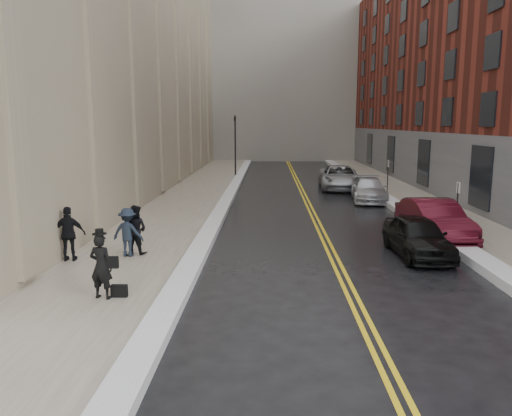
# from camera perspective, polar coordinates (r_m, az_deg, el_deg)

# --- Properties ---
(ground) EXTENTS (160.00, 160.00, 0.00)m
(ground) POSITION_cam_1_polar(r_m,az_deg,el_deg) (13.00, 0.28, -10.92)
(ground) COLOR black
(ground) RESTS_ON ground
(sidewalk_left) EXTENTS (4.00, 64.00, 0.15)m
(sidewalk_left) POSITION_cam_1_polar(r_m,az_deg,el_deg) (28.91, -7.98, 0.65)
(sidewalk_left) COLOR gray
(sidewalk_left) RESTS_ON ground
(sidewalk_right) EXTENTS (3.00, 64.00, 0.15)m
(sidewalk_right) POSITION_cam_1_polar(r_m,az_deg,el_deg) (29.83, 18.53, 0.52)
(sidewalk_right) COLOR gray
(sidewalk_right) RESTS_ON ground
(lane_stripe_a) EXTENTS (0.12, 64.00, 0.01)m
(lane_stripe_a) POSITION_cam_1_polar(r_m,az_deg,el_deg) (28.61, 5.74, 0.46)
(lane_stripe_a) COLOR gold
(lane_stripe_a) RESTS_ON ground
(lane_stripe_b) EXTENTS (0.12, 64.00, 0.01)m
(lane_stripe_b) POSITION_cam_1_polar(r_m,az_deg,el_deg) (28.63, 6.22, 0.45)
(lane_stripe_b) COLOR gold
(lane_stripe_b) RESTS_ON ground
(snow_ridge_left) EXTENTS (0.70, 60.80, 0.26)m
(snow_ridge_left) POSITION_cam_1_polar(r_m,az_deg,el_deg) (28.62, -3.44, 0.75)
(snow_ridge_left) COLOR silver
(snow_ridge_left) RESTS_ON ground
(snow_ridge_right) EXTENTS (0.85, 60.80, 0.30)m
(snow_ridge_right) POSITION_cam_1_polar(r_m,az_deg,el_deg) (29.33, 15.08, 0.69)
(snow_ridge_right) COLOR silver
(snow_ridge_right) RESTS_ON ground
(tower_far_right) EXTENTS (22.00, 18.00, 44.00)m
(tower_far_right) POSITION_cam_1_polar(r_m,az_deg,el_deg) (81.25, 12.09, 21.89)
(tower_far_right) COLOR slate
(tower_far_right) RESTS_ON ground
(traffic_signal) EXTENTS (0.18, 0.15, 5.20)m
(traffic_signal) POSITION_cam_1_polar(r_m,az_deg,el_deg) (42.29, -2.39, 7.67)
(traffic_signal) COLOR black
(traffic_signal) RESTS_ON ground
(parking_sign_near) EXTENTS (0.06, 0.35, 2.23)m
(parking_sign_near) POSITION_cam_1_polar(r_m,az_deg,el_deg) (21.80, 22.01, 0.50)
(parking_sign_near) COLOR black
(parking_sign_near) RESTS_ON ground
(parking_sign_far) EXTENTS (0.06, 0.35, 2.23)m
(parking_sign_far) POSITION_cam_1_polar(r_m,az_deg,el_deg) (33.22, 14.83, 3.82)
(parking_sign_far) COLOR black
(parking_sign_far) RESTS_ON ground
(car_black) EXTENTS (1.82, 4.18, 1.40)m
(car_black) POSITION_cam_1_polar(r_m,az_deg,el_deg) (18.18, 17.98, -3.10)
(car_black) COLOR black
(car_black) RESTS_ON ground
(car_maroon) EXTENTS (2.01, 4.91, 1.58)m
(car_maroon) POSITION_cam_1_polar(r_m,az_deg,el_deg) (20.95, 19.68, -1.28)
(car_maroon) COLOR #460C18
(car_maroon) RESTS_ON ground
(car_silver_near) EXTENTS (2.39, 4.87, 1.36)m
(car_silver_near) POSITION_cam_1_polar(r_m,az_deg,el_deg) (30.22, 12.78, 2.06)
(car_silver_near) COLOR #B4B7BD
(car_silver_near) RESTS_ON ground
(car_silver_far) EXTENTS (2.99, 6.03, 1.64)m
(car_silver_far) POSITION_cam_1_polar(r_m,az_deg,el_deg) (35.33, 9.56, 3.47)
(car_silver_far) COLOR #9FA2A7
(car_silver_far) RESTS_ON ground
(pedestrian_main) EXTENTS (0.68, 0.52, 1.68)m
(pedestrian_main) POSITION_cam_1_polar(r_m,az_deg,el_deg) (13.30, -17.28, -6.39)
(pedestrian_main) COLOR black
(pedestrian_main) RESTS_ON sidewalk_left
(pedestrian_a) EXTENTS (0.98, 0.87, 1.68)m
(pedestrian_a) POSITION_cam_1_polar(r_m,az_deg,el_deg) (17.51, -13.61, -2.40)
(pedestrian_a) COLOR black
(pedestrian_a) RESTS_ON sidewalk_left
(pedestrian_b) EXTENTS (1.15, 0.78, 1.64)m
(pedestrian_b) POSITION_cam_1_polar(r_m,az_deg,el_deg) (17.23, -14.44, -2.70)
(pedestrian_b) COLOR black
(pedestrian_b) RESTS_ON sidewalk_left
(pedestrian_c) EXTENTS (1.08, 0.54, 1.78)m
(pedestrian_c) POSITION_cam_1_polar(r_m,az_deg,el_deg) (17.21, -20.59, -2.79)
(pedestrian_c) COLOR black
(pedestrian_c) RESTS_ON sidewalk_left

